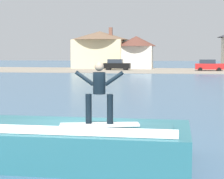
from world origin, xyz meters
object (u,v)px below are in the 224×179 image
object	(u,v)px
car_near_shore	(117,65)
house_with_chimney	(100,48)
wave_crest	(78,143)
car_far_shore	(209,65)
house_small_cottage	(136,50)
surfboard	(100,125)
surfer	(99,89)

from	to	relation	value
car_near_shore	house_with_chimney	size ratio (longest dim) A/B	0.40
wave_crest	car_far_shore	bearing A→B (deg)	82.24
car_far_shore	house_with_chimney	distance (m)	20.90
wave_crest	car_near_shore	xyz separation A→B (m)	(-7.31, 55.41, 0.42)
wave_crest	house_small_cottage	bearing A→B (deg)	94.40
car_far_shore	surfboard	bearing A→B (deg)	-96.97
surfboard	wave_crest	bearing A→B (deg)	144.78
wave_crest	surfer	distance (m)	1.76
surfer	house_with_chimney	distance (m)	64.55
house_with_chimney	surfer	bearing A→B (deg)	-79.01
surfboard	surfer	world-z (taller)	surfer
surfboard	surfer	distance (m)	0.92
surfer	car_far_shore	bearing A→B (deg)	83.01
car_far_shore	house_with_chimney	bearing A→B (deg)	157.12
car_near_shore	surfboard	bearing A→B (deg)	-81.85
surfboard	car_far_shore	bearing A→B (deg)	83.03
wave_crest	house_with_chimney	bearing A→B (deg)	100.46
car_far_shore	house_small_cottage	world-z (taller)	house_small_cottage
surfer	house_small_cottage	world-z (taller)	house_small_cottage
house_with_chimney	house_small_cottage	distance (m)	6.92
house_with_chimney	house_small_cottage	world-z (taller)	house_with_chimney
surfer	house_with_chimney	bearing A→B (deg)	100.99
surfer	car_near_shore	world-z (taller)	surfer
car_near_shore	car_far_shore	xyz separation A→B (m)	(14.78, -0.60, 0.00)
surfboard	car_near_shore	size ratio (longest dim) A/B	0.47
surfboard	house_small_cottage	size ratio (longest dim) A/B	0.29
car_far_shore	house_with_chimney	size ratio (longest dim) A/B	0.40
wave_crest	surfboard	distance (m)	1.06
surfer	car_far_shore	world-z (taller)	surfer
surfboard	car_far_shore	xyz separation A→B (m)	(6.77, 55.30, -0.20)
car_far_shore	car_near_shore	bearing A→B (deg)	177.66
surfer	car_far_shore	size ratio (longest dim) A/B	0.36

